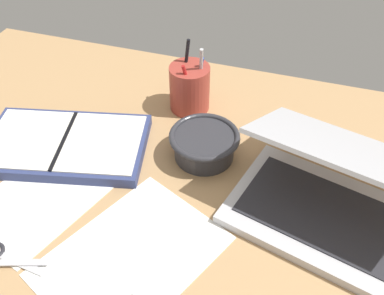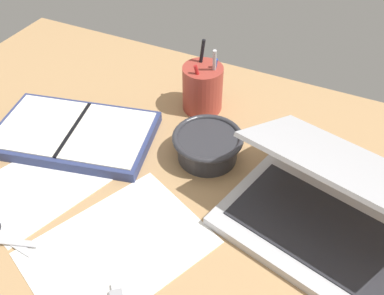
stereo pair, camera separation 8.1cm
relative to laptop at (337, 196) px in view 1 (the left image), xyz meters
The scene contains 7 objects.
desk_top 31.90cm from the laptop, 167.56° to the right, with size 140.00×100.00×2.00cm, color tan.
laptop is the anchor object (origin of this frame).
bowl 27.72cm from the laptop, 164.12° to the left, with size 14.52×14.52×5.92cm.
pen_cup 41.41cm from the laptop, 146.83° to the left, with size 9.27×9.27×16.39cm.
planner 55.28cm from the laptop, behind, with size 37.51×27.39×2.86cm.
paper_sheet_front 37.13cm from the laptop, 147.87° to the right, with size 21.68×29.35×0.16cm, color white.
paper_sheet_beside_planner 54.53cm from the laptop, 166.18° to the right, with size 18.83×25.66×0.16cm, color white.
Camera 1 is at (21.45, -48.18, 64.17)cm, focal length 40.00 mm.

